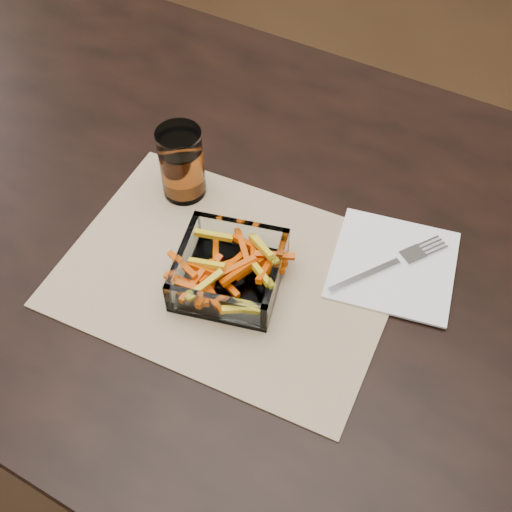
% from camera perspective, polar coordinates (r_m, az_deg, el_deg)
% --- Properties ---
extents(dining_table, '(1.60, 0.90, 0.75)m').
position_cam_1_polar(dining_table, '(1.03, -1.82, 0.10)').
color(dining_table, black).
rests_on(dining_table, ground).
extents(placemat, '(0.47, 0.36, 0.00)m').
position_cam_1_polar(placemat, '(0.90, -2.47, -1.53)').
color(placemat, tan).
rests_on(placemat, dining_table).
extents(glass_bowl, '(0.17, 0.17, 0.05)m').
position_cam_1_polar(glass_bowl, '(0.87, -2.39, -1.40)').
color(glass_bowl, white).
rests_on(glass_bowl, placemat).
extents(tumbler, '(0.07, 0.07, 0.12)m').
position_cam_1_polar(tumbler, '(0.96, -6.61, 8.02)').
color(tumbler, white).
rests_on(tumbler, placemat).
extents(napkin, '(0.20, 0.20, 0.00)m').
position_cam_1_polar(napkin, '(0.92, 12.11, -0.75)').
color(napkin, white).
rests_on(napkin, placemat).
extents(fork, '(0.12, 0.17, 0.00)m').
position_cam_1_polar(fork, '(0.92, 12.01, -0.66)').
color(fork, silver).
rests_on(fork, napkin).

